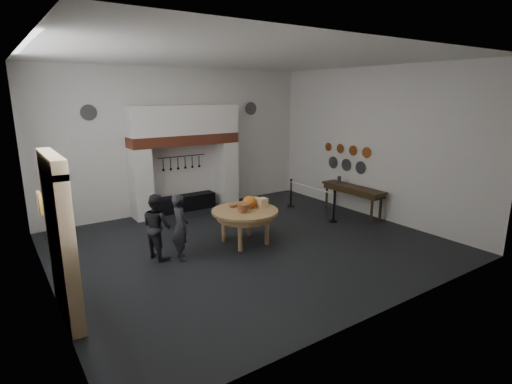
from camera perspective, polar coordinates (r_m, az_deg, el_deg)
floor at (r=10.19m, az=-0.97°, el=-7.48°), size 9.00×8.00×0.02m
ceiling at (r=9.52m, az=-1.08°, el=18.64°), size 9.00×8.00×0.02m
wall_back at (r=13.10m, az=-10.77°, el=7.24°), size 9.00×0.02×4.50m
wall_front at (r=6.69m, az=18.19°, el=0.58°), size 9.00×0.02×4.50m
wall_left at (r=8.09m, az=-28.71°, el=1.77°), size 0.02×8.00×4.50m
wall_right at (r=12.62m, az=16.43°, el=6.68°), size 0.02×8.00×4.50m
chimney_pier_left at (r=12.45m, az=-16.09°, el=1.11°), size 0.55×0.70×2.15m
chimney_pier_right at (r=13.63m, az=-4.27°, el=2.69°), size 0.55×0.70×2.15m
hearth_brick_band at (r=12.77m, az=-10.14°, el=7.38°), size 3.50×0.72×0.32m
chimney_hood at (r=12.72m, az=-10.26°, el=10.11°), size 3.50×0.70×0.90m
iron_range at (r=13.22m, az=-9.89°, el=-1.50°), size 1.90×0.45×0.50m
utensil_rail at (r=13.09m, az=-10.53°, el=5.04°), size 1.60×0.02×0.02m
door_recess at (r=7.39m, az=-26.72°, el=-7.11°), size 0.04×1.10×2.50m
door_jamb_near at (r=6.73m, az=-25.14°, el=-8.48°), size 0.22×0.30×2.60m
door_jamb_far at (r=8.04m, az=-26.85°, el=-5.10°), size 0.22×0.30×2.60m
door_lintel at (r=7.06m, az=-27.23°, el=3.71°), size 0.22×1.70×0.30m
wall_plaque at (r=9.01m, az=-28.48°, el=-1.37°), size 0.05×0.34×0.44m
work_table at (r=10.02m, az=-1.59°, el=-2.76°), size 1.79×1.79×0.07m
pumpkin at (r=10.16m, az=-0.96°, el=-1.42°), size 0.36×0.36×0.31m
cheese_block_big at (r=10.21m, az=0.92°, el=-1.54°), size 0.22×0.22×0.24m
cheese_block_small at (r=10.44m, az=-0.13°, el=-1.30°), size 0.18×0.18×0.20m
wicker_basket at (r=9.78m, az=-1.86°, el=-2.30°), size 0.34×0.34×0.22m
bread_loaf at (r=10.23m, az=-3.13°, el=-1.85°), size 0.31×0.18×0.13m
visitor_near at (r=9.23m, az=-10.76°, el=-4.94°), size 0.46×0.62×1.54m
visitor_far at (r=9.45m, az=-13.97°, el=-4.76°), size 0.74×0.86×1.51m
side_table at (r=12.77m, az=13.69°, el=0.63°), size 0.55×2.20×0.06m
pewter_jug at (r=13.14m, az=11.80°, el=1.73°), size 0.12×0.12×0.22m
copper_pan_a at (r=12.75m, az=15.53°, el=5.45°), size 0.03×0.34×0.34m
copper_pan_b at (r=13.11m, az=13.69°, el=5.78°), size 0.03×0.32×0.32m
copper_pan_c at (r=13.48m, az=11.96°, el=6.08°), size 0.03×0.30×0.30m
copper_pan_d at (r=13.86m, az=10.32°, el=6.37°), size 0.03×0.28×0.28m
pewter_plate_left at (r=12.96m, az=14.71°, el=3.38°), size 0.03×0.40×0.40m
pewter_plate_mid at (r=13.35m, az=12.78°, el=3.79°), size 0.03×0.40×0.40m
pewter_plate_right at (r=13.76m, az=10.96°, el=4.18°), size 0.03×0.40×0.40m
pewter_plate_back_left at (r=12.16m, az=-22.80°, el=10.42°), size 0.44×0.03×0.44m
pewter_plate_back_right at (r=14.29m, az=-0.72°, el=11.84°), size 0.44×0.03×0.44m
barrier_post_near at (r=12.01m, az=11.06°, el=-2.13°), size 0.05×0.05×0.90m
barrier_post_far at (r=13.43m, az=5.02°, el=-0.22°), size 0.05×0.05×0.90m
barrier_rope at (r=12.60m, az=7.93°, el=0.63°), size 0.04×2.00×0.04m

